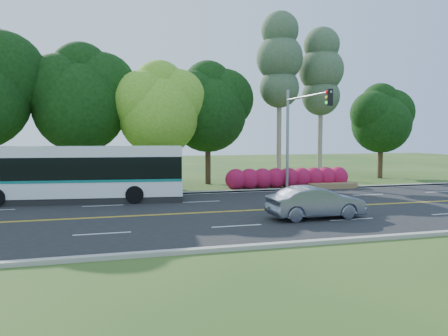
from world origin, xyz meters
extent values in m
plane|color=#214316|center=(0.00, 0.00, 0.00)|extent=(120.00, 120.00, 0.00)
cube|color=black|center=(0.00, 0.00, 0.01)|extent=(60.00, 14.00, 0.02)
cube|color=#A09C91|center=(0.00, 7.15, 0.07)|extent=(60.00, 0.30, 0.15)
cube|color=#A09C91|center=(0.00, -7.15, 0.07)|extent=(60.00, 0.30, 0.15)
cube|color=#214316|center=(0.00, 9.00, 0.05)|extent=(60.00, 4.00, 0.10)
cube|color=gold|center=(0.00, -0.08, 0.02)|extent=(57.00, 0.10, 0.00)
cube|color=gold|center=(0.00, 0.08, 0.02)|extent=(57.00, 0.10, 0.00)
cube|color=silver|center=(-6.00, -3.50, 0.02)|extent=(2.20, 0.12, 0.00)
cube|color=silver|center=(-0.50, -3.50, 0.02)|extent=(2.20, 0.12, 0.00)
cube|color=silver|center=(5.00, -3.50, 0.02)|extent=(2.20, 0.12, 0.00)
cube|color=silver|center=(-6.00, 3.50, 0.02)|extent=(2.20, 0.12, 0.00)
cube|color=silver|center=(-0.50, 3.50, 0.02)|extent=(2.20, 0.12, 0.00)
cube|color=silver|center=(5.00, 3.50, 0.02)|extent=(2.20, 0.12, 0.00)
cube|color=silver|center=(10.50, 3.50, 0.02)|extent=(2.20, 0.12, 0.00)
cube|color=silver|center=(16.00, 3.50, 0.02)|extent=(2.20, 0.12, 0.00)
cube|color=silver|center=(0.00, 6.85, 0.02)|extent=(57.00, 0.12, 0.00)
cube|color=silver|center=(0.00, -6.85, 0.02)|extent=(57.00, 0.12, 0.00)
sphere|color=black|center=(-12.38, 11.30, 7.92)|extent=(5.76, 5.76, 5.76)
cylinder|color=#2F2015|center=(-7.50, 12.00, 1.80)|extent=(0.44, 0.44, 3.60)
sphere|color=black|center=(-7.50, 12.00, 5.91)|extent=(6.60, 6.60, 6.60)
sphere|color=black|center=(-6.02, 12.30, 7.23)|extent=(5.28, 5.28, 5.28)
sphere|color=black|center=(-8.82, 11.80, 7.06)|extent=(4.95, 4.95, 4.95)
sphere|color=black|center=(-7.40, 12.40, 8.38)|extent=(4.29, 4.29, 4.29)
cylinder|color=#2F2015|center=(-2.00, 11.00, 1.62)|extent=(0.44, 0.44, 3.24)
sphere|color=#5B901D|center=(-2.00, 11.00, 5.27)|extent=(5.80, 5.80, 5.80)
sphere|color=#5B901D|center=(-0.69, 11.30, 6.43)|extent=(4.64, 4.64, 4.64)
sphere|color=#5B901D|center=(-3.16, 10.80, 6.29)|extent=(4.35, 4.35, 4.35)
sphere|color=#5B901D|center=(-1.90, 11.40, 7.45)|extent=(3.77, 3.77, 3.77)
cylinder|color=#2F2015|center=(2.00, 12.50, 1.71)|extent=(0.44, 0.44, 3.42)
sphere|color=black|center=(2.00, 12.50, 5.52)|extent=(6.00, 6.00, 6.00)
sphere|color=black|center=(3.35, 12.80, 6.72)|extent=(4.80, 4.80, 4.80)
sphere|color=black|center=(0.80, 12.30, 6.57)|extent=(4.50, 4.50, 4.50)
sphere|color=black|center=(2.10, 12.90, 7.77)|extent=(3.90, 3.90, 3.90)
cylinder|color=gray|center=(8.00, 12.50, 4.90)|extent=(0.40, 0.40, 9.80)
sphere|color=#385435|center=(8.00, 12.50, 7.70)|extent=(3.23, 3.23, 3.23)
sphere|color=#385435|center=(8.00, 12.50, 10.08)|extent=(3.80, 3.80, 3.80)
sphere|color=#385435|center=(8.00, 12.50, 12.32)|extent=(3.04, 3.04, 3.04)
cylinder|color=gray|center=(12.00, 13.00, 4.55)|extent=(0.40, 0.40, 9.10)
sphere|color=#385435|center=(12.00, 13.00, 7.15)|extent=(3.23, 3.23, 3.23)
sphere|color=#385435|center=(12.00, 13.00, 9.36)|extent=(3.80, 3.80, 3.80)
sphere|color=#385435|center=(12.00, 13.00, 11.44)|extent=(3.04, 3.04, 3.04)
cylinder|color=#2F2015|center=(18.00, 13.00, 1.53)|extent=(0.44, 0.44, 3.06)
sphere|color=black|center=(18.00, 13.00, 4.88)|extent=(5.20, 5.20, 5.20)
sphere|color=black|center=(19.17, 13.30, 5.92)|extent=(4.16, 4.16, 4.16)
sphere|color=black|center=(16.96, 12.80, 5.79)|extent=(3.90, 3.90, 3.90)
sphere|color=black|center=(18.10, 13.40, 6.83)|extent=(3.38, 3.38, 3.38)
sphere|color=maroon|center=(3.00, 8.20, 0.75)|extent=(1.50, 1.50, 1.50)
sphere|color=maroon|center=(4.00, 8.20, 0.75)|extent=(1.50, 1.50, 1.50)
sphere|color=maroon|center=(5.00, 8.20, 0.75)|extent=(1.50, 1.50, 1.50)
sphere|color=maroon|center=(6.00, 8.20, 0.75)|extent=(1.50, 1.50, 1.50)
sphere|color=maroon|center=(7.00, 8.20, 0.75)|extent=(1.50, 1.50, 1.50)
sphere|color=maroon|center=(8.00, 8.20, 0.75)|extent=(1.50, 1.50, 1.50)
sphere|color=maroon|center=(9.00, 8.20, 0.75)|extent=(1.50, 1.50, 1.50)
sphere|color=maroon|center=(10.00, 8.20, 0.75)|extent=(1.50, 1.50, 1.50)
sphere|color=maroon|center=(11.00, 8.20, 0.75)|extent=(1.50, 1.50, 1.50)
cube|color=brown|center=(10.00, 7.40, 0.20)|extent=(3.50, 1.40, 0.40)
cylinder|color=gray|center=(6.50, 7.30, 3.50)|extent=(0.20, 0.20, 7.00)
cylinder|color=gray|center=(6.50, 4.30, 6.30)|extent=(0.14, 6.00, 0.14)
cube|color=black|center=(6.50, 1.50, 6.00)|extent=(0.32, 0.28, 0.95)
sphere|color=red|center=(6.33, 1.50, 6.30)|extent=(0.18, 0.18, 0.18)
sphere|color=yellow|center=(6.33, 1.50, 6.00)|extent=(0.18, 0.18, 0.18)
sphere|color=#19D833|center=(6.33, 1.50, 5.70)|extent=(0.18, 0.18, 0.18)
cube|color=white|center=(-7.51, 5.40, 0.88)|extent=(12.42, 4.07, 1.01)
cube|color=black|center=(-7.51, 5.40, 2.01)|extent=(12.37, 4.10, 1.26)
cube|color=white|center=(-7.51, 5.40, 2.93)|extent=(12.42, 4.07, 0.57)
cube|color=#0C726A|center=(-7.51, 5.40, 1.32)|extent=(12.37, 4.11, 0.14)
cube|color=black|center=(-7.51, 5.40, 0.20)|extent=(12.41, 3.96, 0.36)
cylinder|color=black|center=(-11.24, 7.09, 0.53)|extent=(1.04, 0.41, 1.02)
cylinder|color=black|center=(-4.27, 3.78, 0.53)|extent=(1.04, 0.41, 1.02)
cylinder|color=black|center=(-3.98, 6.19, 0.53)|extent=(1.04, 0.41, 1.02)
imported|color=slate|center=(3.53, -2.83, 0.76)|extent=(4.53, 1.68, 1.48)
camera|label=1|loc=(-5.83, -20.98, 3.87)|focal=35.00mm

